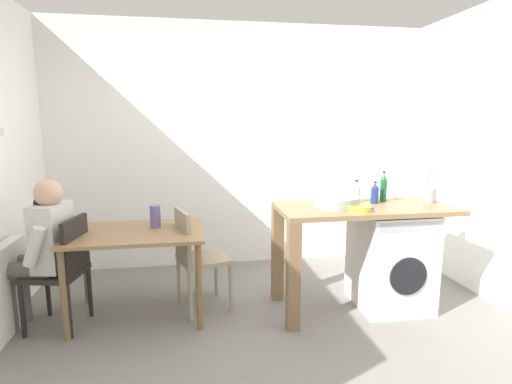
{
  "coord_description": "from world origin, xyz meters",
  "views": [
    {
      "loc": [
        -0.58,
        -2.82,
        1.63
      ],
      "look_at": [
        -0.04,
        0.45,
        1.05
      ],
      "focal_mm": 28.23,
      "sensor_mm": 36.0,
      "label": 1
    }
  ],
  "objects_px": {
    "mixing_bowl": "(360,208)",
    "utensil_crock": "(430,195)",
    "chair_person_seat": "(64,266)",
    "washing_machine": "(390,259)",
    "seated_person": "(42,246)",
    "dining_table": "(137,242)",
    "bottle_clear_small": "(383,188)",
    "bottle_squat_brown": "(375,193)",
    "vase": "(155,216)",
    "chair_opposite": "(195,254)",
    "bottle_tall_green": "(356,192)"
  },
  "relations": [
    {
      "from": "washing_machine",
      "to": "mixing_bowl",
      "type": "relative_size",
      "value": 4.86
    },
    {
      "from": "chair_person_seat",
      "to": "utensil_crock",
      "type": "distance_m",
      "value": 3.14
    },
    {
      "from": "bottle_squat_brown",
      "to": "washing_machine",
      "type": "bearing_deg",
      "value": -36.64
    },
    {
      "from": "washing_machine",
      "to": "mixing_bowl",
      "type": "distance_m",
      "value": 0.68
    },
    {
      "from": "seated_person",
      "to": "bottle_squat_brown",
      "type": "bearing_deg",
      "value": -78.5
    },
    {
      "from": "bottle_tall_green",
      "to": "chair_opposite",
      "type": "bearing_deg",
      "value": 178.87
    },
    {
      "from": "chair_opposite",
      "to": "seated_person",
      "type": "relative_size",
      "value": 0.75
    },
    {
      "from": "bottle_clear_small",
      "to": "vase",
      "type": "distance_m",
      "value": 2.03
    },
    {
      "from": "dining_table",
      "to": "bottle_tall_green",
      "type": "xyz_separation_m",
      "value": [
        1.91,
        0.0,
        0.37
      ]
    },
    {
      "from": "mixing_bowl",
      "to": "vase",
      "type": "height_order",
      "value": "mixing_bowl"
    },
    {
      "from": "chair_person_seat",
      "to": "bottle_squat_brown",
      "type": "bearing_deg",
      "value": -77.79
    },
    {
      "from": "chair_opposite",
      "to": "bottle_clear_small",
      "type": "xyz_separation_m",
      "value": [
        1.69,
        -0.03,
        0.54
      ]
    },
    {
      "from": "dining_table",
      "to": "chair_person_seat",
      "type": "bearing_deg",
      "value": -168.19
    },
    {
      "from": "seated_person",
      "to": "utensil_crock",
      "type": "relative_size",
      "value": 4.01
    },
    {
      "from": "mixing_bowl",
      "to": "seated_person",
      "type": "bearing_deg",
      "value": 173.67
    },
    {
      "from": "mixing_bowl",
      "to": "utensil_crock",
      "type": "bearing_deg",
      "value": 18.03
    },
    {
      "from": "bottle_tall_green",
      "to": "mixing_bowl",
      "type": "relative_size",
      "value": 1.15
    },
    {
      "from": "bottle_clear_small",
      "to": "chair_person_seat",
      "type": "bearing_deg",
      "value": -177.52
    },
    {
      "from": "seated_person",
      "to": "mixing_bowl",
      "type": "relative_size",
      "value": 6.78
    },
    {
      "from": "seated_person",
      "to": "bottle_squat_brown",
      "type": "xyz_separation_m",
      "value": [
        2.76,
        0.02,
        0.34
      ]
    },
    {
      "from": "bottle_tall_green",
      "to": "utensil_crock",
      "type": "xyz_separation_m",
      "value": [
        0.64,
        -0.11,
        -0.02
      ]
    },
    {
      "from": "bottle_tall_green",
      "to": "seated_person",
      "type": "bearing_deg",
      "value": -178.16
    },
    {
      "from": "dining_table",
      "to": "bottle_clear_small",
      "type": "height_order",
      "value": "bottle_clear_small"
    },
    {
      "from": "dining_table",
      "to": "utensil_crock",
      "type": "height_order",
      "value": "utensil_crock"
    },
    {
      "from": "bottle_squat_brown",
      "to": "chair_person_seat",
      "type": "bearing_deg",
      "value": -178.89
    },
    {
      "from": "chair_opposite",
      "to": "seated_person",
      "type": "distance_m",
      "value": 1.2
    },
    {
      "from": "bottle_tall_green",
      "to": "mixing_bowl",
      "type": "height_order",
      "value": "bottle_tall_green"
    },
    {
      "from": "seated_person",
      "to": "bottle_tall_green",
      "type": "xyz_separation_m",
      "value": [
        2.62,
        0.08,
        0.34
      ]
    },
    {
      "from": "washing_machine",
      "to": "bottle_squat_brown",
      "type": "bearing_deg",
      "value": 143.36
    },
    {
      "from": "chair_opposite",
      "to": "washing_machine",
      "type": "height_order",
      "value": "chair_opposite"
    },
    {
      "from": "chair_person_seat",
      "to": "seated_person",
      "type": "distance_m",
      "value": 0.23
    },
    {
      "from": "mixing_bowl",
      "to": "utensil_crock",
      "type": "distance_m",
      "value": 0.81
    },
    {
      "from": "chair_person_seat",
      "to": "washing_machine",
      "type": "height_order",
      "value": "chair_person_seat"
    },
    {
      "from": "bottle_tall_green",
      "to": "mixing_bowl",
      "type": "bearing_deg",
      "value": -108.89
    },
    {
      "from": "seated_person",
      "to": "washing_machine",
      "type": "distance_m",
      "value": 2.91
    },
    {
      "from": "chair_opposite",
      "to": "dining_table",
      "type": "bearing_deg",
      "value": -102.9
    },
    {
      "from": "seated_person",
      "to": "bottle_tall_green",
      "type": "distance_m",
      "value": 2.64
    },
    {
      "from": "bottle_clear_small",
      "to": "seated_person",
      "type": "bearing_deg",
      "value": -178.27
    },
    {
      "from": "seated_person",
      "to": "mixing_bowl",
      "type": "height_order",
      "value": "seated_person"
    },
    {
      "from": "washing_machine",
      "to": "utensil_crock",
      "type": "xyz_separation_m",
      "value": [
        0.37,
        0.05,
        0.56
      ]
    },
    {
      "from": "bottle_tall_green",
      "to": "vase",
      "type": "height_order",
      "value": "bottle_tall_green"
    },
    {
      "from": "bottle_squat_brown",
      "to": "utensil_crock",
      "type": "bearing_deg",
      "value": -5.26
    },
    {
      "from": "bottle_clear_small",
      "to": "washing_machine",
      "type": "bearing_deg",
      "value": -83.61
    },
    {
      "from": "bottle_clear_small",
      "to": "vase",
      "type": "height_order",
      "value": "bottle_clear_small"
    },
    {
      "from": "dining_table",
      "to": "bottle_tall_green",
      "type": "height_order",
      "value": "bottle_tall_green"
    },
    {
      "from": "chair_person_seat",
      "to": "bottle_tall_green",
      "type": "bearing_deg",
      "value": -76.22
    },
    {
      "from": "dining_table",
      "to": "bottle_clear_small",
      "type": "bearing_deg",
      "value": 0.09
    },
    {
      "from": "vase",
      "to": "bottle_clear_small",
      "type": "bearing_deg",
      "value": -2.73
    },
    {
      "from": "chair_opposite",
      "to": "bottle_tall_green",
      "type": "xyz_separation_m",
      "value": [
        1.43,
        -0.03,
        0.5
      ]
    },
    {
      "from": "dining_table",
      "to": "seated_person",
      "type": "distance_m",
      "value": 0.71
    }
  ]
}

